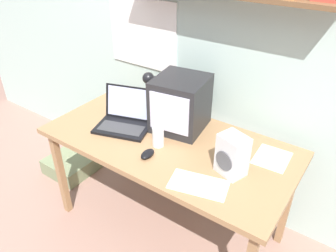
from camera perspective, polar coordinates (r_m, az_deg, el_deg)
The scene contains 12 objects.
ground_plane at distance 2.53m, azimuth -0.00°, elevation -16.65°, with size 12.00×12.00×0.00m, color #9C7668.
back_wall at distance 2.18m, azimuth 7.84°, elevation 16.09°, with size 5.60×0.24×2.60m.
corner_desk at distance 2.06m, azimuth -0.00°, elevation -3.85°, with size 1.56×0.77×0.75m.
crt_monitor at distance 2.07m, azimuth 2.18°, elevation 3.95°, with size 0.36×0.37×0.34m.
laptop at distance 2.16m, azimuth -7.42°, elevation 1.60°, with size 0.41×0.37×0.24m.
desk_lamp at distance 2.27m, azimuth -3.09°, elevation 7.07°, with size 0.11×0.14×0.29m.
juice_glass at distance 1.95m, azimuth -1.73°, elevation -1.99°, with size 0.07×0.07×0.13m.
space_heater at distance 1.74m, azimuth 11.11°, elevation -5.01°, with size 0.17×0.16×0.23m.
computer_mouse at distance 1.89m, azimuth -3.68°, elevation -4.84°, with size 0.07×0.11×0.03m.
open_notebook at distance 1.96m, azimuth 17.64°, elevation -5.33°, with size 0.19×0.23×0.00m.
loose_paper_near_laptop at distance 1.71m, azimuth 5.33°, elevation -10.13°, with size 0.33×0.23×0.00m.
floor_cushion at distance 3.06m, azimuth -16.39°, elevation -6.35°, with size 0.38×0.38×0.14m.
Camera 1 is at (0.96, -1.37, 1.89)m, focal length 35.00 mm.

